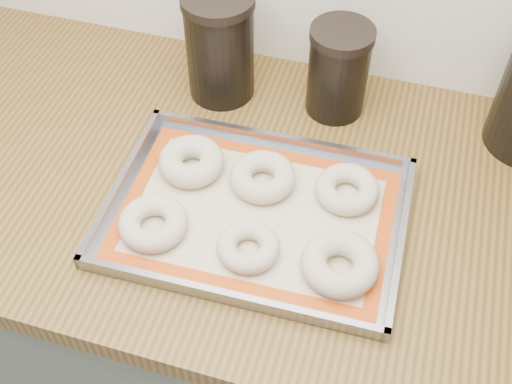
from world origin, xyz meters
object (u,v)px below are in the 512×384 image
(bagel_front_mid, at_px, (248,247))
(bagel_back_left, at_px, (191,161))
(bagel_back_right, at_px, (347,189))
(canister_left, at_px, (220,46))
(bagel_front_left, at_px, (153,223))
(bagel_back_mid, at_px, (263,177))
(bagel_front_right, at_px, (340,264))
(canister_mid, at_px, (338,70))
(baking_tray, at_px, (256,214))

(bagel_front_mid, bearing_deg, bagel_back_left, 135.93)
(bagel_back_right, relative_size, canister_left, 0.51)
(bagel_front_left, bearing_deg, bagel_back_right, 29.26)
(bagel_front_left, height_order, bagel_back_left, bagel_back_left)
(canister_left, bearing_deg, bagel_back_mid, -56.15)
(bagel_front_left, bearing_deg, bagel_back_mid, 45.57)
(bagel_back_left, xyz_separation_m, canister_left, (-0.02, 0.21, 0.08))
(bagel_front_left, relative_size, bagel_back_right, 1.04)
(bagel_front_mid, height_order, bagel_front_right, bagel_front_right)
(bagel_back_right, height_order, canister_mid, canister_mid)
(canister_left, bearing_deg, bagel_front_right, -49.06)
(bagel_back_left, bearing_deg, baking_tray, -25.56)
(baking_tray, relative_size, bagel_back_mid, 4.38)
(bagel_front_mid, height_order, canister_left, canister_left)
(baking_tray, distance_m, bagel_back_left, 0.14)
(bagel_back_left, height_order, canister_mid, canister_mid)
(bagel_back_left, xyz_separation_m, canister_mid, (0.19, 0.22, 0.06))
(baking_tray, relative_size, canister_mid, 2.77)
(bagel_front_mid, height_order, canister_mid, canister_mid)
(bagel_back_mid, bearing_deg, canister_left, 123.85)
(baking_tray, distance_m, bagel_back_right, 0.15)
(bagel_front_left, distance_m, canister_left, 0.35)
(bagel_front_mid, bearing_deg, bagel_front_right, 2.71)
(bagel_back_mid, distance_m, canister_mid, 0.24)
(bagel_front_mid, height_order, bagel_back_left, bagel_back_left)
(bagel_front_right, distance_m, canister_mid, 0.37)
(bagel_front_left, relative_size, canister_mid, 0.63)
(bagel_back_mid, relative_size, canister_mid, 0.63)
(bagel_back_left, distance_m, bagel_back_right, 0.26)
(canister_left, xyz_separation_m, canister_mid, (0.21, 0.01, -0.02))
(bagel_back_right, bearing_deg, bagel_back_left, -176.39)
(bagel_front_right, xyz_separation_m, canister_mid, (-0.08, 0.35, 0.06))
(baking_tray, height_order, canister_mid, canister_mid)
(bagel_front_right, distance_m, bagel_back_mid, 0.20)
(canister_left, bearing_deg, bagel_front_left, -89.25)
(baking_tray, distance_m, canister_left, 0.32)
(bagel_back_left, xyz_separation_m, bagel_back_right, (0.26, 0.02, -0.00))
(bagel_front_left, distance_m, bagel_back_mid, 0.19)
(bagel_back_mid, height_order, canister_left, canister_left)
(bagel_front_right, bearing_deg, bagel_back_right, 97.05)
(bagel_front_mid, distance_m, bagel_back_left, 0.19)
(baking_tray, bearing_deg, bagel_back_right, 31.36)
(baking_tray, relative_size, bagel_front_mid, 4.97)
(baking_tray, bearing_deg, canister_mid, 77.22)
(canister_mid, bearing_deg, bagel_back_mid, -108.08)
(canister_left, height_order, canister_mid, canister_left)
(baking_tray, xyz_separation_m, canister_mid, (0.06, 0.28, 0.08))
(bagel_back_left, height_order, bagel_back_right, bagel_back_left)
(bagel_back_right, distance_m, canister_left, 0.34)
(bagel_front_right, height_order, canister_left, canister_left)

